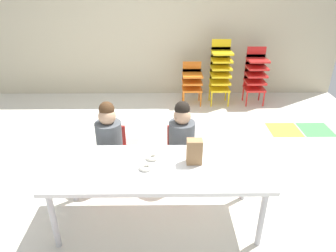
% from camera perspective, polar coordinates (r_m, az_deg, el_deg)
% --- Properties ---
extents(ground_plane, '(6.22, 4.83, 0.02)m').
position_cam_1_polar(ground_plane, '(3.65, -2.18, -7.61)').
color(ground_plane, silver).
extents(back_wall, '(6.22, 0.10, 2.61)m').
position_cam_1_polar(back_wall, '(5.47, -1.89, 19.11)').
color(back_wall, beige).
rests_on(back_wall, ground_plane).
extents(craft_table, '(1.81, 0.69, 0.58)m').
position_cam_1_polar(craft_table, '(2.65, -1.82, -8.28)').
color(craft_table, white).
rests_on(craft_table, ground_plane).
extents(seated_child_near_camera, '(0.34, 0.34, 0.92)m').
position_cam_1_polar(seated_child_near_camera, '(3.17, -10.67, -1.86)').
color(seated_child_near_camera, red).
rests_on(seated_child_near_camera, ground_plane).
extents(seated_child_middle_seat, '(0.32, 0.31, 0.92)m').
position_cam_1_polar(seated_child_middle_seat, '(3.13, 2.51, -1.82)').
color(seated_child_middle_seat, red).
rests_on(seated_child_middle_seat, ground_plane).
extents(kid_chair_orange_stack, '(0.32, 0.30, 0.68)m').
position_cam_1_polar(kid_chair_orange_stack, '(5.21, 4.40, 8.31)').
color(kid_chair_orange_stack, orange).
rests_on(kid_chair_orange_stack, ground_plane).
extents(kid_chair_yellow_stack, '(0.32, 0.30, 1.04)m').
position_cam_1_polar(kid_chair_yellow_stack, '(5.21, 9.53, 10.14)').
color(kid_chair_yellow_stack, yellow).
rests_on(kid_chair_yellow_stack, ground_plane).
extents(kid_chair_red_stack, '(0.32, 0.30, 0.92)m').
position_cam_1_polar(kid_chair_red_stack, '(5.36, 15.65, 9.31)').
color(kid_chair_red_stack, red).
rests_on(kid_chair_red_stack, ground_plane).
extents(paper_bag_brown, '(0.13, 0.09, 0.22)m').
position_cam_1_polar(paper_bag_brown, '(2.62, 4.83, -4.66)').
color(paper_bag_brown, '#9E754C').
rests_on(paper_bag_brown, craft_table).
extents(paper_plate_near_edge, '(0.18, 0.18, 0.01)m').
position_cam_1_polar(paper_plate_near_edge, '(2.71, -2.96, -6.04)').
color(paper_plate_near_edge, white).
rests_on(paper_plate_near_edge, craft_table).
extents(paper_plate_center_table, '(0.18, 0.18, 0.01)m').
position_cam_1_polar(paper_plate_center_table, '(2.81, -12.35, -5.30)').
color(paper_plate_center_table, white).
rests_on(paper_plate_center_table, craft_table).
extents(donut_powdered_on_plate, '(0.11, 0.11, 0.03)m').
position_cam_1_polar(donut_powdered_on_plate, '(2.70, -2.97, -5.67)').
color(donut_powdered_on_plate, white).
rests_on(donut_powdered_on_plate, craft_table).
extents(donut_powdered_loose, '(0.11, 0.11, 0.03)m').
position_cam_1_polar(donut_powdered_loose, '(2.59, -4.10, -7.49)').
color(donut_powdered_loose, white).
rests_on(donut_powdered_loose, craft_table).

